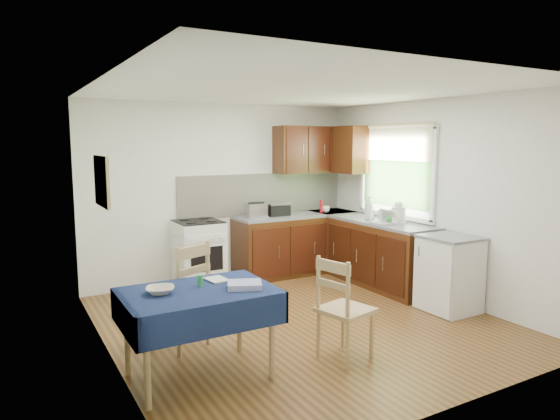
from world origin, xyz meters
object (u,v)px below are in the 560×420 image
chair_far (184,292)px  sandwich_press (276,209)px  dining_table (198,302)px  dish_rack (388,222)px  toaster (256,210)px  chair_near (342,306)px  kettle (399,214)px

chair_far → sandwich_press: (2.05, 1.87, 0.45)m
dining_table → sandwich_press: sandwich_press is taller
dining_table → chair_far: 0.66m
sandwich_press → dish_rack: (0.92, -1.38, -0.07)m
sandwich_press → toaster: bearing=-173.0°
dish_rack → sandwich_press: bearing=114.0°
chair_far → dish_rack: size_ratio=2.62×
sandwich_press → dish_rack: sandwich_press is taller
toaster → sandwich_press: (0.35, 0.04, -0.01)m
dining_table → dish_rack: (3.07, 1.14, 0.28)m
chair_far → chair_near: (1.15, -0.96, -0.04)m
toaster → chair_near: bearing=-103.0°
dining_table → chair_near: 1.28m
chair_far → toaster: (1.70, 1.83, 0.46)m
sandwich_press → kettle: bearing=-55.9°
toaster → sandwich_press: size_ratio=0.88×
sandwich_press → chair_far: bearing=-137.8°
dining_table → chair_far: bearing=96.2°
chair_near → sandwich_press: 3.02m
kettle → chair_near: bearing=-144.6°
toaster → kettle: (1.36, -1.44, 0.03)m
dining_table → sandwich_press: (2.14, 2.52, 0.35)m
sandwich_press → kettle: size_ratio=1.10×
dish_rack → chair_near: bearing=-151.2°
sandwich_press → dish_rack: size_ratio=0.84×
toaster → dish_rack: toaster is taller
chair_far → toaster: 2.54m
chair_near → toaster: (0.55, 2.79, 0.50)m
chair_far → toaster: bearing=-155.6°
dining_table → chair_far: size_ratio=1.20×
sandwich_press → dish_rack: bearing=-56.2°
chair_near → toaster: toaster is taller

